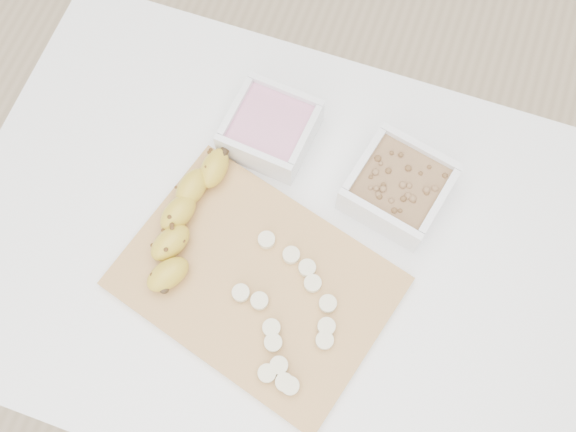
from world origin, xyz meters
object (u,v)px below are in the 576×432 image
(cutting_board, at_px, (256,282))
(banana, at_px, (185,221))
(bowl_granola, at_px, (398,187))
(table, at_px, (282,263))
(bowl_yogurt, at_px, (270,128))

(cutting_board, bearing_deg, banana, 160.35)
(banana, bearing_deg, cutting_board, -7.48)
(cutting_board, relative_size, banana, 1.64)
(banana, bearing_deg, bowl_granola, 41.22)
(table, distance_m, cutting_board, 0.12)
(cutting_board, bearing_deg, bowl_granola, 52.54)
(bowl_yogurt, xyz_separation_m, banana, (-0.07, -0.19, 0.00))
(table, bearing_deg, cutting_board, -103.81)
(bowl_yogurt, bearing_deg, bowl_granola, -8.04)
(table, relative_size, bowl_granola, 6.04)
(bowl_granola, height_order, cutting_board, bowl_granola)
(bowl_yogurt, distance_m, banana, 0.20)
(cutting_board, height_order, banana, banana)
(table, relative_size, cutting_board, 2.61)
(cutting_board, bearing_deg, bowl_yogurt, 104.62)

